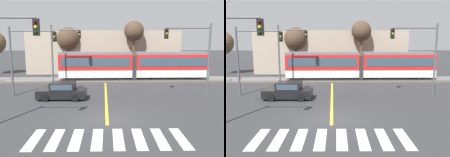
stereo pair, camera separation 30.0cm
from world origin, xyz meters
TOP-DOWN VIEW (x-y plane):
  - ground_plane at (0.00, 0.00)m, footprint 200.00×200.00m
  - track_bed at (0.00, 14.95)m, footprint 120.00×4.00m
  - rail_near at (0.00, 14.23)m, footprint 120.00×0.08m
  - rail_far at (0.00, 15.67)m, footprint 120.00×0.08m
  - light_rail_tram at (3.57, 14.95)m, footprint 18.50×2.64m
  - crosswalk_stripe_0 at (-3.85, -3.04)m, footprint 0.60×2.81m
  - crosswalk_stripe_1 at (-2.75, -3.05)m, footprint 0.60×2.81m
  - crosswalk_stripe_2 at (-1.65, -3.07)m, footprint 0.60×2.81m
  - crosswalk_stripe_3 at (-0.55, -3.08)m, footprint 0.60×2.81m
  - crosswalk_stripe_4 at (0.55, -3.10)m, footprint 0.60×2.81m
  - crosswalk_stripe_5 at (1.65, -3.12)m, footprint 0.60×2.81m
  - crosswalk_stripe_6 at (2.75, -3.13)m, footprint 0.60×2.81m
  - crosswalk_stripe_7 at (3.85, -3.15)m, footprint 0.60×2.81m
  - lane_centre_line at (0.00, 5.93)m, footprint 0.20×14.04m
  - sedan_crossing at (-3.82, 5.45)m, footprint 4.25×2.03m
  - traffic_light_mid_left at (-7.18, 6.93)m, footprint 4.25×0.38m
  - traffic_light_mid_right at (8.05, 6.47)m, footprint 4.25×0.38m
  - traffic_light_far_left at (-4.82, 11.32)m, footprint 3.25×0.38m
  - bare_tree_west at (-5.36, 20.44)m, footprint 3.32×3.32m
  - bare_tree_east at (4.15, 19.31)m, footprint 2.82×2.82m
  - building_backdrop_far at (-0.17, 23.47)m, footprint 23.09×6.00m

SIDE VIEW (x-z plane):
  - ground_plane at x=0.00m, z-range 0.00..0.00m
  - lane_centre_line at x=0.00m, z-range 0.00..0.01m
  - crosswalk_stripe_0 at x=-3.85m, z-range 0.00..0.01m
  - crosswalk_stripe_1 at x=-2.75m, z-range 0.00..0.01m
  - crosswalk_stripe_2 at x=-1.65m, z-range 0.00..0.01m
  - crosswalk_stripe_3 at x=-0.55m, z-range 0.00..0.01m
  - crosswalk_stripe_4 at x=0.55m, z-range 0.00..0.01m
  - crosswalk_stripe_5 at x=1.65m, z-range 0.00..0.01m
  - crosswalk_stripe_6 at x=2.75m, z-range 0.00..0.01m
  - crosswalk_stripe_7 at x=3.85m, z-range 0.00..0.01m
  - track_bed at x=0.00m, z-range 0.00..0.18m
  - rail_near at x=0.00m, z-range 0.18..0.28m
  - rail_far at x=0.00m, z-range 0.18..0.28m
  - sedan_crossing at x=-3.82m, z-range -0.06..1.46m
  - light_rail_tram at x=3.57m, z-range 0.33..3.76m
  - building_backdrop_far at x=-0.17m, z-range 0.00..6.49m
  - traffic_light_mid_left at x=-7.18m, z-range 1.06..7.35m
  - traffic_light_far_left at x=-4.82m, z-range 0.98..7.70m
  - traffic_light_mid_right at x=8.05m, z-range 1.08..7.69m
  - bare_tree_west at x=-5.36m, z-range 1.77..8.72m
  - bare_tree_east at x=4.15m, z-range 2.39..10.18m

